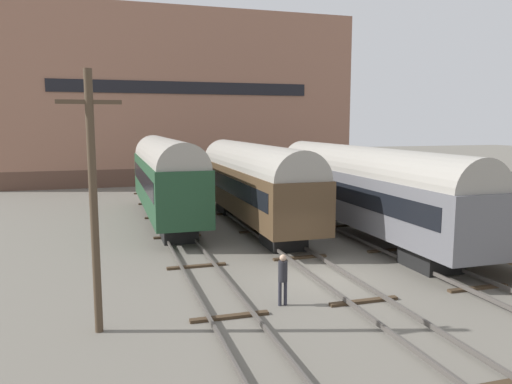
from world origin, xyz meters
TOP-DOWN VIEW (x-y plane):
  - ground_plane at (0.00, 0.00)m, footprint 200.00×200.00m
  - track_left at (-4.85, 0.00)m, footprint 2.60×60.00m
  - track_middle at (0.00, 0.00)m, footprint 2.60×60.00m
  - track_right at (4.85, 0.00)m, footprint 2.60×60.00m
  - train_car_grey at (4.85, 5.87)m, footprint 2.90×18.26m
  - train_car_brown at (0.00, 10.53)m, footprint 3.07×16.15m
  - train_car_green at (-4.85, 13.65)m, footprint 2.93×15.92m
  - station_platform at (7.49, 1.86)m, footprint 2.63×12.81m
  - bench at (7.34, 1.43)m, footprint 1.40×0.40m
  - person_worker at (-2.83, -2.42)m, footprint 0.32×0.32m
  - utility_pole at (-8.88, -2.86)m, footprint 1.80×0.24m
  - warehouse_building at (-0.65, 38.52)m, footprint 36.65×12.45m

SIDE VIEW (x-z plane):
  - ground_plane at x=0.00m, z-range 0.00..0.00m
  - track_left at x=-4.85m, z-range 0.01..0.27m
  - track_middle at x=0.00m, z-range 0.01..0.27m
  - track_right at x=4.85m, z-range 0.01..0.27m
  - station_platform at x=7.49m, z-range 0.41..1.40m
  - person_worker at x=-2.83m, z-range 0.19..2.00m
  - bench at x=7.34m, z-range 1.02..1.93m
  - train_car_brown at x=0.00m, z-range 0.32..5.37m
  - train_car_grey at x=4.85m, z-range 0.36..5.37m
  - train_car_green at x=-4.85m, z-range 0.38..5.71m
  - utility_pole at x=-8.88m, z-range 0.16..7.95m
  - warehouse_building at x=-0.65m, z-range 0.00..17.67m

